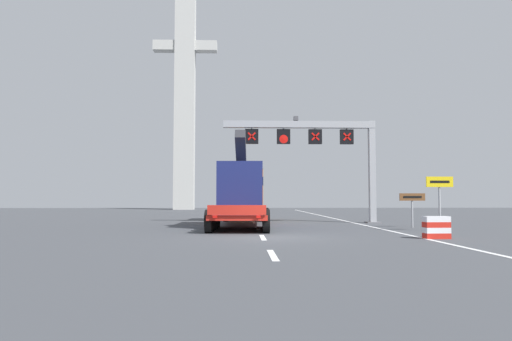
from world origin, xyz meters
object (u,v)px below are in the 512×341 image
at_px(tourist_info_sign_brown, 412,202).
at_px(crash_barrier_striped, 436,227).
at_px(heavy_haul_truck_red, 243,192).
at_px(bridge_pylon_distant, 185,75).
at_px(overhead_lane_gantry, 320,142).
at_px(exit_sign_yellow, 440,190).

bearing_deg(tourist_info_sign_brown, crash_barrier_striped, -103.32).
bearing_deg(heavy_haul_truck_red, tourist_info_sign_brown, -20.74).
distance_m(heavy_haul_truck_red, bridge_pylon_distant, 40.49).
relative_size(overhead_lane_gantry, exit_sign_yellow, 3.79).
bearing_deg(heavy_haul_truck_red, exit_sign_yellow, -33.75).
bearing_deg(exit_sign_yellow, heavy_haul_truck_red, 146.25).
distance_m(heavy_haul_truck_red, crash_barrier_striped, 13.16).
bearing_deg(tourist_info_sign_brown, bridge_pylon_distant, 113.92).
height_order(exit_sign_yellow, tourist_info_sign_brown, exit_sign_yellow).
bearing_deg(heavy_haul_truck_red, overhead_lane_gantry, 11.10).
bearing_deg(overhead_lane_gantry, exit_sign_yellow, -58.36).
bearing_deg(heavy_haul_truck_red, crash_barrier_striped, -53.48).
xyz_separation_m(overhead_lane_gantry, tourist_info_sign_brown, (4.33, -4.57, -3.90)).
xyz_separation_m(overhead_lane_gantry, heavy_haul_truck_red, (-5.09, -1.00, -3.35)).
distance_m(overhead_lane_gantry, heavy_haul_truck_red, 6.18).
distance_m(crash_barrier_striped, bridge_pylon_distant, 52.37).
relative_size(tourist_info_sign_brown, bridge_pylon_distant, 0.05).
relative_size(overhead_lane_gantry, crash_barrier_striped, 10.06).
height_order(heavy_haul_truck_red, crash_barrier_striped, heavy_haul_truck_red).
distance_m(exit_sign_yellow, bridge_pylon_distant, 48.94).
height_order(exit_sign_yellow, crash_barrier_striped, exit_sign_yellow).
relative_size(exit_sign_yellow, bridge_pylon_distant, 0.07).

